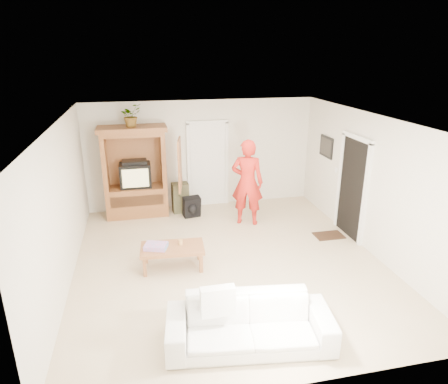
% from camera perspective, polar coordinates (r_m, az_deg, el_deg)
% --- Properties ---
extents(floor, '(6.00, 6.00, 0.00)m').
position_cam_1_polar(floor, '(7.49, 0.67, -9.86)').
color(floor, tan).
rests_on(floor, ground).
extents(ceiling, '(6.00, 6.00, 0.00)m').
position_cam_1_polar(ceiling, '(6.61, 0.76, 10.17)').
color(ceiling, white).
rests_on(ceiling, floor).
extents(wall_back, '(5.50, 0.00, 5.50)m').
position_cam_1_polar(wall_back, '(9.77, -3.25, 5.41)').
color(wall_back, silver).
rests_on(wall_back, floor).
extents(wall_front, '(5.50, 0.00, 5.50)m').
position_cam_1_polar(wall_front, '(4.37, 9.84, -13.72)').
color(wall_front, silver).
rests_on(wall_front, floor).
extents(wall_left, '(0.00, 6.00, 6.00)m').
position_cam_1_polar(wall_left, '(6.90, -22.14, -2.10)').
color(wall_left, silver).
rests_on(wall_left, floor).
extents(wall_right, '(0.00, 6.00, 6.00)m').
position_cam_1_polar(wall_right, '(7.99, 20.31, 0.99)').
color(wall_right, silver).
rests_on(wall_right, floor).
extents(armoire, '(1.82, 1.14, 2.10)m').
position_cam_1_polar(armoire, '(9.43, -12.37, 2.01)').
color(armoire, brown).
rests_on(armoire, floor).
extents(door_back, '(0.85, 0.05, 2.04)m').
position_cam_1_polar(door_back, '(9.83, -2.33, 3.84)').
color(door_back, white).
rests_on(door_back, floor).
extents(doorway_right, '(0.05, 0.90, 2.04)m').
position_cam_1_polar(doorway_right, '(8.55, 17.86, 0.46)').
color(doorway_right, black).
rests_on(doorway_right, floor).
extents(framed_picture, '(0.03, 0.60, 0.48)m').
position_cam_1_polar(framed_picture, '(9.49, 14.42, 6.28)').
color(framed_picture, black).
rests_on(framed_picture, wall_right).
extents(doormat, '(0.60, 0.40, 0.02)m').
position_cam_1_polar(doormat, '(8.72, 14.74, -6.02)').
color(doormat, '#382316').
rests_on(doormat, floor).
extents(plant, '(0.59, 0.58, 0.50)m').
position_cam_1_polar(plant, '(9.09, -13.18, 10.62)').
color(plant, '#4C7238').
rests_on(plant, armoire).
extents(man, '(0.82, 0.69, 1.92)m').
position_cam_1_polar(man, '(8.73, 3.34, 1.38)').
color(man, red).
rests_on(man, floor).
extents(sofa, '(2.25, 1.12, 0.63)m').
position_cam_1_polar(sofa, '(5.49, 3.67, -18.25)').
color(sofa, silver).
rests_on(sofa, floor).
extents(coffee_table, '(1.15, 0.68, 0.41)m').
position_cam_1_polar(coffee_table, '(7.18, -7.38, -8.13)').
color(coffee_table, brown).
rests_on(coffee_table, floor).
extents(towel, '(0.45, 0.39, 0.08)m').
position_cam_1_polar(towel, '(7.13, -9.70, -7.64)').
color(towel, '#FF548F').
rests_on(towel, coffee_table).
extents(candle, '(0.08, 0.08, 0.10)m').
position_cam_1_polar(candle, '(7.19, -6.25, -7.12)').
color(candle, tan).
rests_on(candle, coffee_table).
extents(backpack_black, '(0.42, 0.29, 0.48)m').
position_cam_1_polar(backpack_black, '(9.32, -4.64, -2.18)').
color(backpack_black, black).
rests_on(backpack_black, floor).
extents(backpack_olive, '(0.41, 0.32, 0.72)m').
position_cam_1_polar(backpack_olive, '(9.59, -6.25, -0.81)').
color(backpack_olive, '#47442B').
rests_on(backpack_olive, floor).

